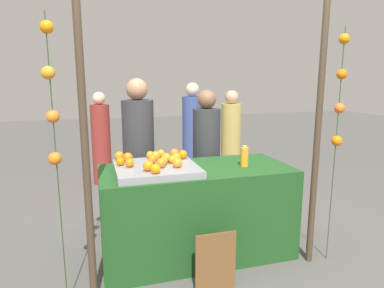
{
  "coord_description": "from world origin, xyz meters",
  "views": [
    {
      "loc": [
        -0.9,
        -2.89,
        1.67
      ],
      "look_at": [
        0.0,
        0.15,
        1.06
      ],
      "focal_mm": 31.41,
      "sensor_mm": 36.0,
      "label": 1
    }
  ],
  "objects_px": {
    "orange_0": "(148,166)",
    "vendor_right": "(206,163)",
    "juice_bottle": "(244,157)",
    "chalkboard_sign": "(215,263)",
    "vendor_left": "(139,162)",
    "stall_counter": "(196,211)",
    "orange_1": "(156,156)"
  },
  "relations": [
    {
      "from": "orange_1",
      "to": "vendor_right",
      "type": "height_order",
      "value": "vendor_right"
    },
    {
      "from": "juice_bottle",
      "to": "orange_0",
      "type": "bearing_deg",
      "value": -172.53
    },
    {
      "from": "juice_bottle",
      "to": "chalkboard_sign",
      "type": "bearing_deg",
      "value": -131.73
    },
    {
      "from": "vendor_left",
      "to": "orange_1",
      "type": "bearing_deg",
      "value": -79.5
    },
    {
      "from": "orange_0",
      "to": "juice_bottle",
      "type": "height_order",
      "value": "juice_bottle"
    },
    {
      "from": "chalkboard_sign",
      "to": "orange_1",
      "type": "bearing_deg",
      "value": 112.02
    },
    {
      "from": "chalkboard_sign",
      "to": "vendor_right",
      "type": "relative_size",
      "value": 0.33
    },
    {
      "from": "stall_counter",
      "to": "juice_bottle",
      "type": "xyz_separation_m",
      "value": [
        0.45,
        -0.07,
        0.52
      ]
    },
    {
      "from": "stall_counter",
      "to": "chalkboard_sign",
      "type": "height_order",
      "value": "stall_counter"
    },
    {
      "from": "stall_counter",
      "to": "orange_0",
      "type": "bearing_deg",
      "value": -158.38
    },
    {
      "from": "stall_counter",
      "to": "chalkboard_sign",
      "type": "relative_size",
      "value": 3.48
    },
    {
      "from": "stall_counter",
      "to": "orange_0",
      "type": "distance_m",
      "value": 0.74
    },
    {
      "from": "juice_bottle",
      "to": "vendor_left",
      "type": "distance_m",
      "value": 1.18
    },
    {
      "from": "stall_counter",
      "to": "vendor_left",
      "type": "height_order",
      "value": "vendor_left"
    },
    {
      "from": "juice_bottle",
      "to": "vendor_left",
      "type": "xyz_separation_m",
      "value": [
        -0.9,
        0.74,
        -0.17
      ]
    },
    {
      "from": "chalkboard_sign",
      "to": "vendor_left",
      "type": "relative_size",
      "value": 0.3
    },
    {
      "from": "orange_0",
      "to": "vendor_left",
      "type": "height_order",
      "value": "vendor_left"
    },
    {
      "from": "orange_1",
      "to": "vendor_left",
      "type": "height_order",
      "value": "vendor_left"
    },
    {
      "from": "stall_counter",
      "to": "orange_1",
      "type": "bearing_deg",
      "value": 154.58
    },
    {
      "from": "orange_0",
      "to": "vendor_left",
      "type": "xyz_separation_m",
      "value": [
        0.04,
        0.86,
        -0.18
      ]
    },
    {
      "from": "vendor_left",
      "to": "chalkboard_sign",
      "type": "bearing_deg",
      "value": -72.33
    },
    {
      "from": "orange_1",
      "to": "vendor_left",
      "type": "relative_size",
      "value": 0.05
    },
    {
      "from": "orange_1",
      "to": "vendor_right",
      "type": "xyz_separation_m",
      "value": [
        0.68,
        0.5,
        -0.24
      ]
    },
    {
      "from": "orange_1",
      "to": "vendor_left",
      "type": "distance_m",
      "value": 0.54
    },
    {
      "from": "stall_counter",
      "to": "chalkboard_sign",
      "type": "bearing_deg",
      "value": -93.28
    },
    {
      "from": "orange_1",
      "to": "juice_bottle",
      "type": "height_order",
      "value": "juice_bottle"
    },
    {
      "from": "orange_0",
      "to": "chalkboard_sign",
      "type": "bearing_deg",
      "value": -43.66
    },
    {
      "from": "orange_0",
      "to": "juice_bottle",
      "type": "bearing_deg",
      "value": 7.47
    },
    {
      "from": "chalkboard_sign",
      "to": "vendor_right",
      "type": "distance_m",
      "value": 1.42
    },
    {
      "from": "orange_0",
      "to": "vendor_right",
      "type": "height_order",
      "value": "vendor_right"
    },
    {
      "from": "chalkboard_sign",
      "to": "juice_bottle",
      "type": "bearing_deg",
      "value": 48.27
    },
    {
      "from": "chalkboard_sign",
      "to": "vendor_left",
      "type": "xyz_separation_m",
      "value": [
        -0.41,
        1.29,
        0.54
      ]
    }
  ]
}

